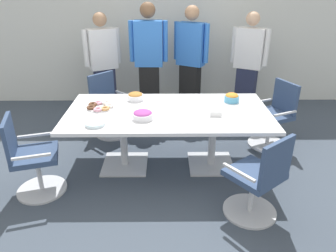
{
  "coord_description": "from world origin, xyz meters",
  "views": [
    {
      "loc": [
        -0.03,
        -3.48,
        2.19
      ],
      "look_at": [
        0.0,
        0.0,
        0.55
      ],
      "focal_mm": 34.0,
      "sensor_mm": 36.0,
      "label": 1
    }
  ],
  "objects": [
    {
      "name": "donut_platter",
      "position": [
        -0.82,
        0.1,
        0.77
      ],
      "size": [
        0.33,
        0.33,
        0.04
      ],
      "color": "white",
      "rests_on": "conference_table"
    },
    {
      "name": "office_chair_0",
      "position": [
        -0.87,
        0.95,
        0.41
      ],
      "size": [
        0.76,
        0.76,
        0.91
      ],
      "rotation": [
        0.0,
        0.0,
        -2.33
      ],
      "color": "silver",
      "rests_on": "ground"
    },
    {
      "name": "person_standing_2",
      "position": [
        0.39,
        1.74,
        0.94
      ],
      "size": [
        0.57,
        0.4,
        1.8
      ],
      "rotation": [
        0.0,
        0.0,
        -3.64
      ],
      "color": "black",
      "rests_on": "ground"
    },
    {
      "name": "person_standing_0",
      "position": [
        -1.05,
        1.71,
        0.88
      ],
      "size": [
        0.58,
        0.4,
        1.7
      ],
      "rotation": [
        0.0,
        0.0,
        -2.67
      ],
      "color": "#232842",
      "rests_on": "ground"
    },
    {
      "name": "back_wall",
      "position": [
        0.0,
        2.4,
        1.4
      ],
      "size": [
        8.0,
        0.1,
        2.8
      ],
      "primitive_type": "cube",
      "color": "silver",
      "rests_on": "ground"
    },
    {
      "name": "snack_bowl_candy_mix",
      "position": [
        -0.28,
        -0.23,
        0.8
      ],
      "size": [
        0.24,
        0.24,
        0.1
      ],
      "color": "white",
      "rests_on": "conference_table"
    },
    {
      "name": "conference_table",
      "position": [
        0.0,
        0.0,
        0.63
      ],
      "size": [
        2.4,
        1.2,
        0.75
      ],
      "color": "white",
      "rests_on": "ground"
    },
    {
      "name": "ground_plane",
      "position": [
        0.0,
        0.0,
        -0.01
      ],
      "size": [
        10.0,
        10.0,
        0.01
      ],
      "primitive_type": "cube",
      "color": "#3D4754"
    },
    {
      "name": "person_standing_3",
      "position": [
        1.35,
        1.71,
        0.89
      ],
      "size": [
        0.57,
        0.4,
        1.7
      ],
      "rotation": [
        0.0,
        0.0,
        -3.64
      ],
      "color": "#232842",
      "rests_on": "ground"
    },
    {
      "name": "napkin_pile",
      "position": [
        0.54,
        -0.12,
        0.78
      ],
      "size": [
        0.14,
        0.14,
        0.06
      ],
      "primitive_type": "cube",
      "color": "white",
      "rests_on": "conference_table"
    },
    {
      "name": "person_standing_1",
      "position": [
        -0.29,
        1.59,
        0.98
      ],
      "size": [
        0.61,
        0.24,
        1.85
      ],
      "rotation": [
        0.0,
        0.0,
        -3.16
      ],
      "color": "black",
      "rests_on": "ground"
    },
    {
      "name": "office_chair_3",
      "position": [
        1.48,
        0.55,
        0.41
      ],
      "size": [
        0.71,
        0.71,
        0.91
      ],
      "rotation": [
        0.0,
        0.0,
        -4.3
      ],
      "color": "silver",
      "rests_on": "ground"
    },
    {
      "name": "office_chair_1",
      "position": [
        -1.48,
        -0.54,
        0.41
      ],
      "size": [
        0.67,
        0.67,
        0.91
      ],
      "rotation": [
        0.0,
        0.0,
        -1.29
      ],
      "color": "silver",
      "rests_on": "ground"
    },
    {
      "name": "snack_bowl_pretzels",
      "position": [
        -0.41,
        0.37,
        0.8
      ],
      "size": [
        0.21,
        0.21,
        0.11
      ],
      "color": "white",
      "rests_on": "conference_table"
    },
    {
      "name": "plate_stack",
      "position": [
        -0.78,
        -0.4,
        0.77
      ],
      "size": [
        0.22,
        0.22,
        0.04
      ],
      "color": "white",
      "rests_on": "conference_table"
    },
    {
      "name": "office_chair_2",
      "position": [
        0.86,
        -0.95,
        0.41
      ],
      "size": [
        0.76,
        0.76,
        0.91
      ],
      "rotation": [
        0.0,
        0.0,
        0.66
      ],
      "color": "silver",
      "rests_on": "ground"
    },
    {
      "name": "snack_bowl_chips_orange",
      "position": [
        0.81,
        0.3,
        0.81
      ],
      "size": [
        0.19,
        0.19,
        0.12
      ],
      "color": "#4C9EC6",
      "rests_on": "conference_table"
    }
  ]
}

